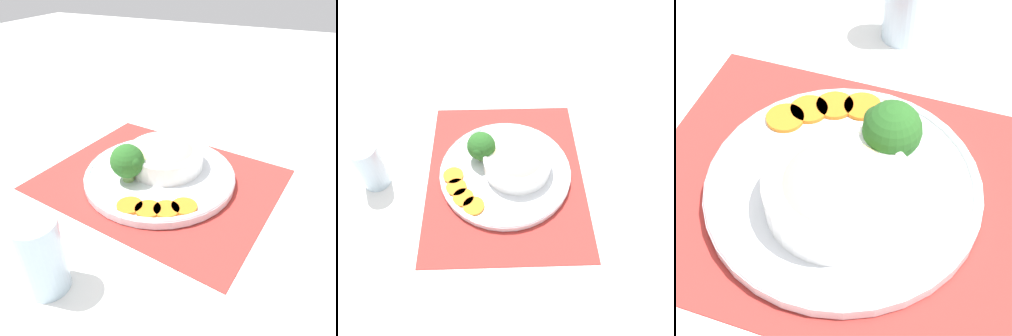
{
  "view_description": "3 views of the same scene",
  "coord_description": "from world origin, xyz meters",
  "views": [
    {
      "loc": [
        -0.27,
        0.54,
        0.42
      ],
      "look_at": [
        -0.02,
        -0.0,
        0.04
      ],
      "focal_mm": 35.0,
      "sensor_mm": 36.0,
      "label": 1
    },
    {
      "loc": [
        -0.49,
        0.08,
        0.67
      ],
      "look_at": [
        -0.0,
        -0.0,
        0.03
      ],
      "focal_mm": 35.0,
      "sensor_mm": 36.0,
      "label": 2
    },
    {
      "loc": [
        0.08,
        -0.4,
        0.54
      ],
      "look_at": [
        -0.0,
        0.01,
        0.03
      ],
      "focal_mm": 60.0,
      "sensor_mm": 36.0,
      "label": 3
    }
  ],
  "objects": [
    {
      "name": "placemat",
      "position": [
        0.0,
        0.0,
        0.0
      ],
      "size": [
        0.54,
        0.45,
        0.0
      ],
      "color": "#B2332D",
      "rests_on": "ground_plane"
    },
    {
      "name": "bowl",
      "position": [
        -0.0,
        -0.03,
        0.05
      ],
      "size": [
        0.17,
        0.17,
        0.05
      ],
      "color": "white",
      "rests_on": "plate"
    },
    {
      "name": "carrot_slice_far",
      "position": [
        -0.07,
        0.11,
        0.02
      ],
      "size": [
        0.05,
        0.05,
        0.01
      ],
      "color": "orange",
      "rests_on": "plate"
    },
    {
      "name": "broccoli_floret",
      "position": [
        0.05,
        0.05,
        0.07
      ],
      "size": [
        0.07,
        0.07,
        0.08
      ],
      "color": "#759E51",
      "rests_on": "plate"
    },
    {
      "name": "carrot_slice_middle",
      "position": [
        -0.04,
        0.12,
        0.02
      ],
      "size": [
        0.05,
        0.05,
        0.01
      ],
      "color": "orange",
      "rests_on": "plate"
    },
    {
      "name": "ground_plane",
      "position": [
        0.0,
        0.0,
        0.0
      ],
      "size": [
        4.0,
        4.0,
        0.0
      ],
      "primitive_type": "plane",
      "color": "white"
    },
    {
      "name": "plate",
      "position": [
        0.0,
        0.0,
        0.02
      ],
      "size": [
        0.33,
        0.33,
        0.02
      ],
      "color": "silver",
      "rests_on": "placemat"
    },
    {
      "name": "water_glass",
      "position": [
        0.03,
        0.32,
        0.06
      ],
      "size": [
        0.07,
        0.07,
        0.13
      ],
      "color": "silver",
      "rests_on": "ground_plane"
    },
    {
      "name": "carrot_slice_near",
      "position": [
        -0.0,
        0.13,
        0.02
      ],
      "size": [
        0.05,
        0.05,
        0.01
      ],
      "color": "orange",
      "rests_on": "plate"
    },
    {
      "name": "carrot_slice_extra",
      "position": [
        -0.09,
        0.09,
        0.02
      ],
      "size": [
        0.05,
        0.05,
        0.01
      ],
      "color": "orange",
      "rests_on": "plate"
    }
  ]
}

